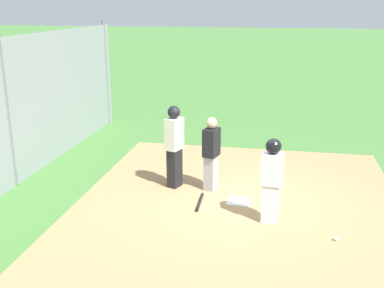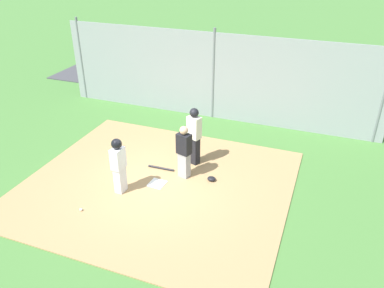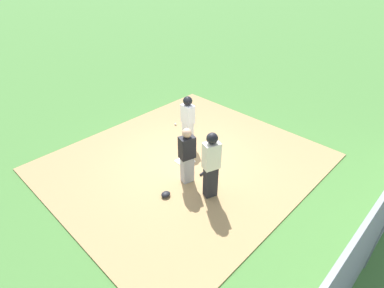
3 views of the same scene
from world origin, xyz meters
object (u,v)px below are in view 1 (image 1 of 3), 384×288
catcher (211,153)px  catcher_mask (214,173)px  parked_car_red (2,99)px  umpire (174,145)px  runner (272,176)px  baseball (336,239)px  home_plate (238,201)px  baseball_bat (200,202)px

catcher → catcher_mask: size_ratio=6.59×
catcher → parked_car_red: bearing=163.5°
umpire → runner: 2.47m
runner → baseball: size_ratio=21.40×
catcher → umpire: bearing=-164.0°
catcher → umpire: umpire is taller
catcher → umpire: (-0.00, -0.80, 0.13)m
catcher_mask → baseball: catcher_mask is taller
umpire → baseball: bearing=-9.7°
home_plate → catcher_mask: 1.53m
runner → catcher: bearing=49.5°
catcher → baseball_bat: catcher is taller
parked_car_red → umpire: bearing=-117.9°
baseball → parked_car_red: (-7.10, -10.66, 0.55)m
catcher_mask → home_plate: bearing=27.1°
catcher → baseball_bat: 1.12m
home_plate → catcher: bearing=-130.6°
baseball → parked_car_red: bearing=-123.7°
umpire → catcher_mask: umpire is taller
home_plate → parked_car_red: 10.65m
home_plate → baseball_bat: 0.79m
baseball_bat → catcher_mask: (-1.59, 0.05, 0.03)m
catcher_mask → baseball_bat: bearing=-1.9°
catcher → parked_car_red: (-5.27, -8.24, -0.23)m
catcher → parked_car_red: 9.79m
parked_car_red → baseball: bearing=-116.3°
catcher → baseball: size_ratio=21.37×
home_plate → umpire: umpire is taller
baseball → catcher_mask: bearing=-137.0°
home_plate → baseball_bat: bearing=-73.2°
baseball_bat → baseball: baseball is taller
catcher → baseball: (1.83, 2.41, -0.78)m
parked_car_red → catcher_mask: bearing=-111.2°
baseball → parked_car_red: parked_car_red is taller
baseball_bat → baseball: size_ratio=10.96×
catcher → baseball: bearing=-21.2°
home_plate → parked_car_red: parked_car_red is taller
umpire → baseball_bat: bearing=-28.5°
home_plate → parked_car_red: (-5.83, -8.89, 0.57)m
umpire → runner: size_ratio=1.13×
umpire → catcher_mask: (-0.81, 0.75, -0.89)m
home_plate → umpire: 1.81m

